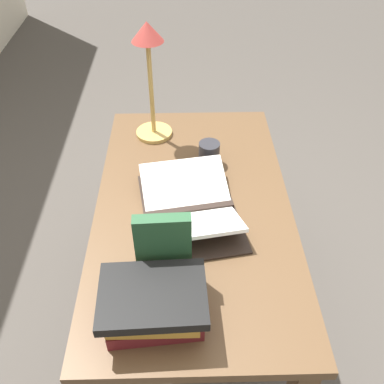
{
  "coord_description": "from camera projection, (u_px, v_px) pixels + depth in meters",
  "views": [
    {
      "loc": [
        -1.09,
        0.03,
        1.76
      ],
      "look_at": [
        -0.02,
        0.01,
        0.81
      ],
      "focal_mm": 40.0,
      "sensor_mm": 36.0,
      "label": 1
    }
  ],
  "objects": [
    {
      "name": "book_stack_tall",
      "position": [
        154.0,
        305.0,
        1.12
      ],
      "size": [
        0.21,
        0.28,
        0.13
      ],
      "color": "maroon",
      "rests_on": "reading_desk"
    },
    {
      "name": "coffee_mug",
      "position": [
        209.0,
        153.0,
        1.65
      ],
      "size": [
        0.11,
        0.08,
        0.09
      ],
      "rotation": [
        0.0,
        0.0,
        0.03
      ],
      "color": "#28282D",
      "rests_on": "reading_desk"
    },
    {
      "name": "reading_desk",
      "position": [
        193.0,
        226.0,
        1.57
      ],
      "size": [
        1.22,
        0.68,
        0.73
      ],
      "color": "brown",
      "rests_on": "ground_plane"
    },
    {
      "name": "open_book",
      "position": [
        190.0,
        207.0,
        1.45
      ],
      "size": [
        0.49,
        0.38,
        0.09
      ],
      "rotation": [
        0.0,
        0.0,
        0.17
      ],
      "color": "black",
      "rests_on": "reading_desk"
    },
    {
      "name": "ground_plane",
      "position": [
        193.0,
        318.0,
        1.99
      ],
      "size": [
        12.0,
        12.0,
        0.0
      ],
      "primitive_type": "plane",
      "color": "#47423D"
    },
    {
      "name": "book_standing_upright",
      "position": [
        164.0,
        249.0,
        1.19
      ],
      "size": [
        0.04,
        0.16,
        0.25
      ],
      "rotation": [
        0.0,
        0.0,
        0.04
      ],
      "color": "#234C2D",
      "rests_on": "reading_desk"
    },
    {
      "name": "reading_lamp",
      "position": [
        149.0,
        64.0,
        1.61
      ],
      "size": [
        0.15,
        0.15,
        0.48
      ],
      "color": "tan",
      "rests_on": "reading_desk"
    }
  ]
}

